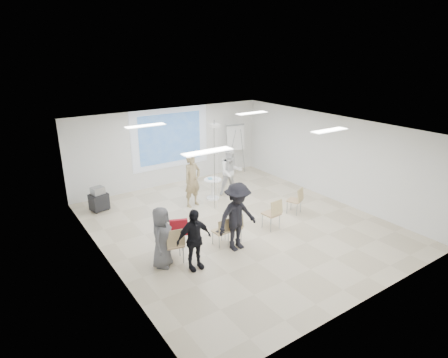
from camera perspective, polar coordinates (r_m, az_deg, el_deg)
floor at (r=11.66m, az=2.22°, el=-7.13°), size 8.00×9.00×0.10m
ceiling at (r=10.64m, az=2.44°, el=7.98°), size 8.00×9.00×0.10m
wall_back at (r=14.80m, az=-8.20°, el=4.93°), size 8.00×0.10×3.00m
wall_left at (r=9.39m, az=-18.07°, el=-4.54°), size 0.10×9.00×3.00m
wall_right at (r=13.74m, az=16.08°, el=3.22°), size 0.10×9.00×3.00m
projection_halo at (r=14.66m, az=-8.16°, el=6.20°), size 3.20×0.01×2.30m
projection_image at (r=14.64m, az=-8.13°, el=6.19°), size 2.60×0.01×1.90m
pedestal_table at (r=13.35m, az=-1.73°, el=-1.33°), size 0.80×0.80×0.77m
player_left at (r=12.62m, az=-4.85°, el=0.35°), size 0.86×0.67×2.09m
player_right at (r=13.57m, az=1.05°, el=1.47°), size 1.13×1.01×1.95m
controller_left at (r=12.81m, az=-4.74°, el=2.21°), size 0.07×0.13×0.04m
controller_right at (r=13.57m, az=-0.17°, el=2.98°), size 0.08×0.13×0.04m
chair_far_left at (r=9.52m, az=-7.50°, el=-9.57°), size 0.55×0.58×0.97m
chair_left_mid at (r=10.13m, az=-7.41°, el=-8.22°), size 0.51×0.53×0.83m
chair_left_inner at (r=10.24m, az=-0.31°, el=-7.76°), size 0.40×0.43×0.82m
chair_center at (r=10.41m, az=1.65°, el=-7.15°), size 0.40×0.43×0.85m
chair_right_inner at (r=11.19m, az=7.53°, el=-4.99°), size 0.48×0.52×0.96m
chair_right_far at (r=12.36m, az=11.02°, el=-2.96°), size 0.56×0.58×0.89m
red_jacket at (r=9.91m, az=-6.92°, el=-7.35°), size 0.47×0.28×0.45m
laptop at (r=10.32m, az=-0.61°, el=-7.80°), size 0.31×0.23×0.02m
audience_left at (r=9.09m, az=-4.63°, el=-8.56°), size 1.06×0.65×1.81m
audience_mid at (r=9.85m, az=2.06°, el=-5.12°), size 1.44×0.87×2.14m
audience_outer at (r=9.32m, az=-9.53°, el=-8.24°), size 1.01×1.00×1.75m
flipchart_easel at (r=15.81m, az=1.79°, el=6.31°), size 0.91×0.70×2.13m
av_cart at (r=13.12m, az=-18.54°, el=-3.01°), size 0.63×0.55×0.82m
ceiling_projector at (r=11.97m, az=-1.48°, el=7.52°), size 0.30×0.25×3.00m
fluor_panel_nw at (r=11.41m, az=-11.90°, el=7.95°), size 1.20×0.30×0.02m
fluor_panel_ne at (r=13.41m, az=4.27°, el=9.99°), size 1.20×0.30×0.02m
fluor_panel_sw at (r=8.35m, az=-2.51°, el=4.21°), size 1.20×0.30×0.02m
fluor_panel_se at (r=10.93m, az=15.76°, el=7.15°), size 1.20×0.30×0.02m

